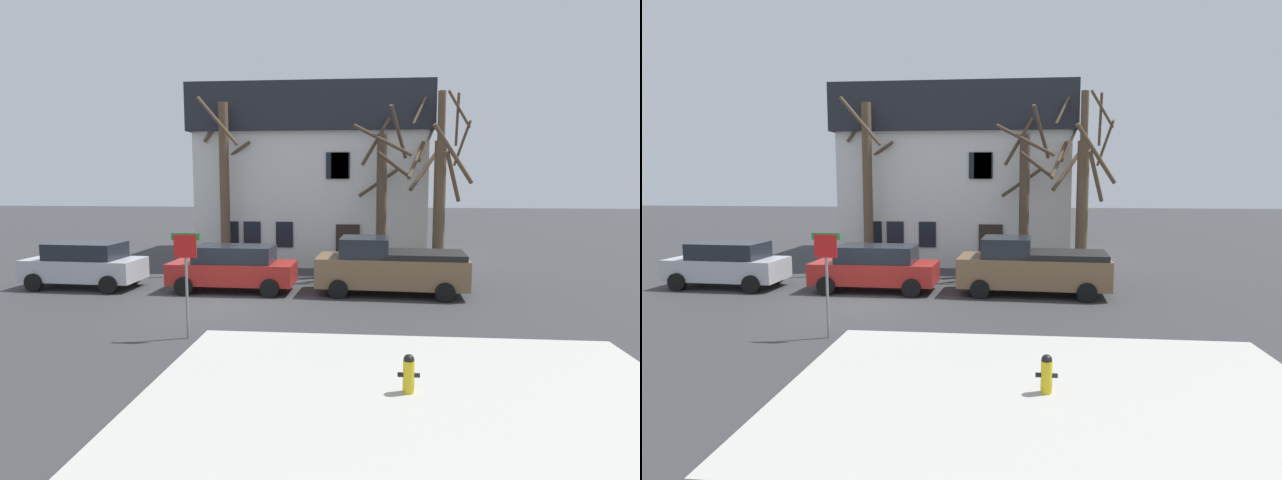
# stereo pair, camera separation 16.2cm
# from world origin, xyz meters

# --- Properties ---
(ground_plane) EXTENTS (120.00, 120.00, 0.00)m
(ground_plane) POSITION_xyz_m (0.00, 0.00, 0.00)
(ground_plane) COLOR #38383A
(sidewalk_slab) EXTENTS (10.37, 6.93, 0.12)m
(sidewalk_slab) POSITION_xyz_m (5.72, -6.68, 0.06)
(sidewalk_slab) COLOR #B7B5AD
(sidewalk_slab) RESTS_ON ground_plane
(building_main) EXTENTS (11.47, 9.38, 8.62)m
(building_main) POSITION_xyz_m (2.08, 11.75, 4.39)
(building_main) COLOR white
(building_main) RESTS_ON ground_plane
(tree_bare_near) EXTENTS (2.36, 2.21, 8.53)m
(tree_bare_near) POSITION_xyz_m (-1.68, 6.62, 4.20)
(tree_bare_near) COLOR brown
(tree_bare_near) RESTS_ON ground_plane
(tree_bare_mid) EXTENTS (2.44, 2.34, 7.21)m
(tree_bare_mid) POSITION_xyz_m (5.44, 6.02, 3.50)
(tree_bare_mid) COLOR #4C3D2D
(tree_bare_mid) RESTS_ON ground_plane
(tree_bare_far) EXTENTS (2.81, 2.81, 6.43)m
(tree_bare_far) POSITION_xyz_m (7.87, 6.08, 3.25)
(tree_bare_far) COLOR brown
(tree_bare_far) RESTS_ON ground_plane
(tree_bare_end) EXTENTS (2.57, 2.56, 8.65)m
(tree_bare_end) POSITION_xyz_m (7.98, 6.51, 4.38)
(tree_bare_end) COLOR brown
(tree_bare_end) RESTS_ON ground_plane
(car_silver_wagon) EXTENTS (4.49, 2.19, 1.76)m
(car_silver_wagon) POSITION_xyz_m (-6.03, 2.24, 0.92)
(car_silver_wagon) COLOR #B7BABF
(car_silver_wagon) RESTS_ON ground_plane
(car_red_wagon) EXTENTS (4.68, 2.01, 1.73)m
(car_red_wagon) POSITION_xyz_m (-0.15, 2.13, 0.90)
(car_red_wagon) COLOR #AD231E
(car_red_wagon) RESTS_ON ground_plane
(pickup_truck_brown) EXTENTS (5.49, 2.51, 2.08)m
(pickup_truck_brown) POSITION_xyz_m (5.65, 2.23, 1.00)
(pickup_truck_brown) COLOR brown
(pickup_truck_brown) RESTS_ON ground_plane
(fire_hydrant) EXTENTS (0.42, 0.22, 0.75)m
(fire_hydrant) POSITION_xyz_m (5.62, -6.81, 0.51)
(fire_hydrant) COLOR gold
(fire_hydrant) RESTS_ON sidewalk_slab
(street_sign_pole) EXTENTS (0.76, 0.07, 2.79)m
(street_sign_pole) POSITION_xyz_m (0.12, -3.56, 1.96)
(street_sign_pole) COLOR slate
(street_sign_pole) RESTS_ON ground_plane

